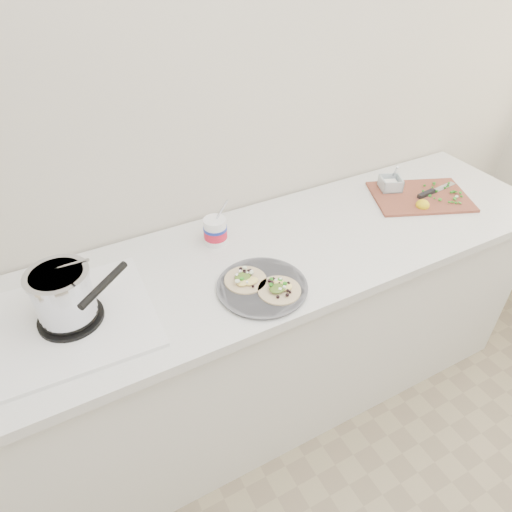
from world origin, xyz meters
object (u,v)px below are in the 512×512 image
stove (66,304)px  tub (216,228)px  taco_plate (262,285)px  cutboard (419,194)px

stove → tub: stove is taller
tub → taco_plate: bearing=-85.3°
stove → cutboard: bearing=4.7°
taco_plate → tub: (-0.03, 0.31, 0.05)m
stove → cutboard: size_ratio=1.03×
tub → stove: bearing=-163.0°
stove → tub: bearing=19.2°
stove → taco_plate: (0.59, -0.14, -0.06)m
tub → cutboard: size_ratio=0.41×
tub → cutboard: tub is taller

